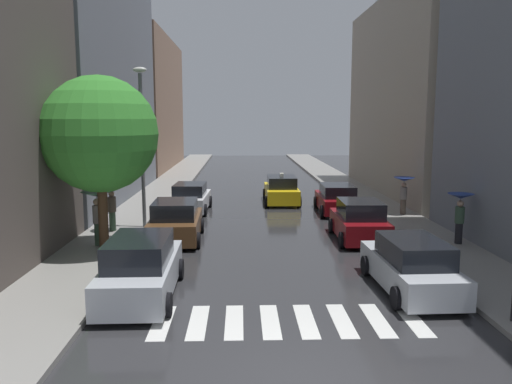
# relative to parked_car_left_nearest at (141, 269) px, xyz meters

# --- Properties ---
(ground_plane) EXTENTS (28.00, 72.00, 0.04)m
(ground_plane) POSITION_rel_parked_car_left_nearest_xyz_m (4.00, 18.94, -0.85)
(ground_plane) COLOR #2B2B2D
(sidewalk_left) EXTENTS (3.00, 72.00, 0.15)m
(sidewalk_left) POSITION_rel_parked_car_left_nearest_xyz_m (-2.50, 18.94, -0.75)
(sidewalk_left) COLOR gray
(sidewalk_left) RESTS_ON ground
(sidewalk_right) EXTENTS (3.00, 72.00, 0.15)m
(sidewalk_right) POSITION_rel_parked_car_left_nearest_xyz_m (10.50, 18.94, -0.75)
(sidewalk_right) COLOR gray
(sidewalk_right) RESTS_ON ground
(crosswalk_stripes) EXTENTS (6.75, 2.20, 0.01)m
(crosswalk_stripes) POSITION_rel_parked_car_left_nearest_xyz_m (4.00, -1.87, -0.82)
(crosswalk_stripes) COLOR silver
(crosswalk_stripes) RESTS_ON ground
(building_left_mid) EXTENTS (6.00, 18.60, 20.33)m
(building_left_mid) POSITION_rel_parked_car_left_nearest_xyz_m (-7.00, 17.81, 9.34)
(building_left_mid) COLOR slate
(building_left_mid) RESTS_ON ground
(building_left_far) EXTENTS (6.00, 19.45, 12.75)m
(building_left_far) POSITION_rel_parked_car_left_nearest_xyz_m (-7.00, 37.71, 5.55)
(building_left_far) COLOR #8C6B56
(building_left_far) RESTS_ON ground
(building_right_mid) EXTENTS (6.00, 17.65, 12.80)m
(building_right_mid) POSITION_rel_parked_car_left_nearest_xyz_m (15.00, 19.99, 5.57)
(building_right_mid) COLOR #9E9384
(building_right_mid) RESTS_ON ground
(parked_car_left_nearest) EXTENTS (2.09, 4.80, 1.78)m
(parked_car_left_nearest) POSITION_rel_parked_car_left_nearest_xyz_m (0.00, 0.00, 0.00)
(parked_car_left_nearest) COLOR #B2B7BF
(parked_car_left_nearest) RESTS_ON ground
(parked_car_left_second) EXTENTS (2.23, 4.25, 1.69)m
(parked_car_left_second) POSITION_rel_parked_car_left_nearest_xyz_m (0.13, 6.76, -0.04)
(parked_car_left_second) COLOR brown
(parked_car_left_second) RESTS_ON ground
(parked_car_left_third) EXTENTS (2.15, 4.24, 1.55)m
(parked_car_left_third) POSITION_rel_parked_car_left_nearest_xyz_m (0.10, 13.37, -0.09)
(parked_car_left_third) COLOR silver
(parked_car_left_third) RESTS_ON ground
(parked_car_right_nearest) EXTENTS (2.09, 4.62, 1.60)m
(parked_car_right_nearest) POSITION_rel_parked_car_left_nearest_xyz_m (7.80, 0.28, -0.07)
(parked_car_right_nearest) COLOR #B2B7BF
(parked_car_right_nearest) RESTS_ON ground
(parked_car_right_second) EXTENTS (2.13, 4.13, 1.69)m
(parked_car_right_second) POSITION_rel_parked_car_left_nearest_xyz_m (7.74, 6.59, -0.04)
(parked_car_right_second) COLOR maroon
(parked_car_right_second) RESTS_ON ground
(parked_car_right_third) EXTENTS (2.18, 4.45, 1.53)m
(parked_car_right_third) POSITION_rel_parked_car_left_nearest_xyz_m (7.98, 12.87, -0.10)
(parked_car_right_third) COLOR maroon
(parked_car_right_third) RESTS_ON ground
(taxi_midroad) EXTENTS (2.09, 4.53, 1.81)m
(taxi_midroad) POSITION_rel_parked_car_left_nearest_xyz_m (5.25, 16.09, -0.06)
(taxi_midroad) COLOR yellow
(taxi_midroad) RESTS_ON ground
(pedestrian_foreground) EXTENTS (1.07, 1.07, 1.90)m
(pedestrian_foreground) POSITION_rel_parked_car_left_nearest_xyz_m (11.15, 11.53, 0.74)
(pedestrian_foreground) COLOR brown
(pedestrian_foreground) RESTS_ON sidewalk_right
(pedestrian_near_tree) EXTENTS (1.13, 1.13, 2.03)m
(pedestrian_near_tree) POSITION_rel_parked_car_left_nearest_xyz_m (-2.80, 8.06, 0.85)
(pedestrian_near_tree) COLOR #38513D
(pedestrian_near_tree) RESTS_ON sidewalk_left
(pedestrian_by_kerb) EXTENTS (1.17, 1.17, 2.10)m
(pedestrian_by_kerb) POSITION_rel_parked_car_left_nearest_xyz_m (-2.71, 5.47, 0.92)
(pedestrian_by_kerb) COLOR #38513D
(pedestrian_by_kerb) RESTS_ON sidewalk_left
(pedestrian_far_side) EXTENTS (1.00, 1.00, 1.99)m
(pedestrian_far_side) POSITION_rel_parked_car_left_nearest_xyz_m (11.38, 5.31, 0.77)
(pedestrian_far_side) COLOR black
(pedestrian_far_side) RESTS_ON sidewalk_right
(street_tree_left) EXTENTS (4.28, 4.28, 6.45)m
(street_tree_left) POSITION_rel_parked_car_left_nearest_xyz_m (-2.32, 4.86, 3.62)
(street_tree_left) COLOR #513823
(street_tree_left) RESTS_ON sidewalk_left
(lamp_post_left) EXTENTS (0.60, 0.28, 7.10)m
(lamp_post_left) POSITION_rel_parked_car_left_nearest_xyz_m (-1.55, 8.85, 3.40)
(lamp_post_left) COLOR #595B60
(lamp_post_left) RESTS_ON sidewalk_left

